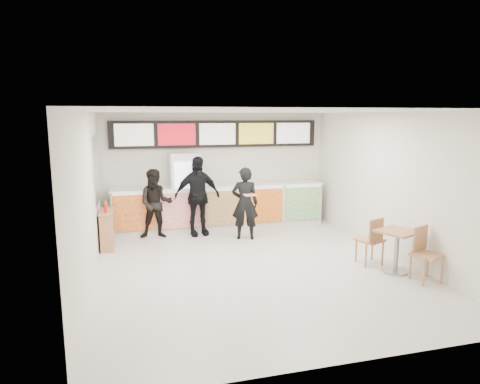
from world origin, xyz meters
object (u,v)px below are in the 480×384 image
object	(u,v)px
service_counter	(220,206)
customer_mid	(197,196)
drinks_fridge	(184,192)
cafe_table	(397,243)
condiment_ledge	(107,229)
customer_main	(245,203)
customer_left	(156,204)

from	to	relation	value
service_counter	customer_mid	bearing A→B (deg)	-142.00
service_counter	drinks_fridge	distance (m)	1.03
cafe_table	condiment_ledge	xyz separation A→B (m)	(-5.32, 2.93, -0.12)
drinks_fridge	customer_main	size ratio (longest dim) A/B	1.15
customer_left	customer_main	bearing A→B (deg)	-10.65
customer_left	customer_mid	xyz separation A→B (m)	(1.00, 0.00, 0.14)
service_counter	customer_left	size ratio (longest dim) A/B	3.32
drinks_fridge	cafe_table	distance (m)	5.36
drinks_fridge	customer_mid	distance (m)	0.61
customer_mid	cafe_table	world-z (taller)	customer_mid
cafe_table	drinks_fridge	bearing A→B (deg)	107.27
drinks_fridge	customer_mid	size ratio (longest dim) A/B	1.02
customer_left	cafe_table	bearing A→B (deg)	-33.24
customer_main	cafe_table	world-z (taller)	customer_main
customer_left	drinks_fridge	bearing A→B (deg)	43.08
drinks_fridge	customer_left	bearing A→B (deg)	-143.75
customer_left	cafe_table	xyz separation A→B (m)	(4.20, -3.53, -0.27)
customer_left	condiment_ledge	distance (m)	1.33
customer_main	customer_mid	world-z (taller)	customer_mid
service_counter	cafe_table	xyz separation A→B (m)	(2.50, -4.07, -0.01)
drinks_fridge	condiment_ledge	bearing A→B (deg)	-148.40
customer_mid	condiment_ledge	world-z (taller)	customer_mid
customer_left	service_counter	bearing A→B (deg)	24.55
condiment_ledge	drinks_fridge	bearing A→B (deg)	31.60
customer_left	cafe_table	world-z (taller)	customer_left
customer_main	service_counter	bearing A→B (deg)	-57.13
condiment_ledge	service_counter	bearing A→B (deg)	22.07
service_counter	customer_mid	size ratio (longest dim) A/B	2.84
customer_main	customer_left	distance (m)	2.14
service_counter	condiment_ledge	distance (m)	3.05
customer_left	customer_mid	world-z (taller)	customer_mid
cafe_table	customer_mid	bearing A→B (deg)	109.38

